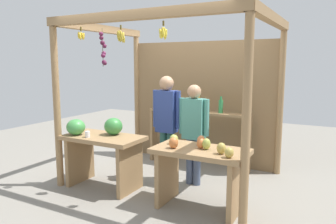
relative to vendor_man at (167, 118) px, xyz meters
name	(u,v)px	position (x,y,z in m)	size (l,w,h in m)	color
ground_plane	(174,179)	(0.11, 0.05, -0.99)	(12.00, 12.00, 0.00)	gray
market_stall	(187,87)	(0.11, 0.53, 0.46)	(2.94, 2.23, 2.49)	#99754C
fruit_counter_left	(101,144)	(-0.71, -0.74, -0.35)	(1.19, 0.65, 1.04)	#99754C
fruit_counter_right	(200,165)	(0.88, -0.75, -0.41)	(1.18, 0.64, 0.93)	#99754C
bottle_shelf_unit	(197,123)	(0.16, 0.85, -0.21)	(1.88, 0.22, 1.35)	#99754C
vendor_man	(167,118)	(0.00, 0.00, 0.00)	(0.48, 0.22, 1.65)	#2A5B56
vendor_woman	(194,126)	(0.47, -0.01, -0.08)	(0.48, 0.21, 1.53)	#445371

